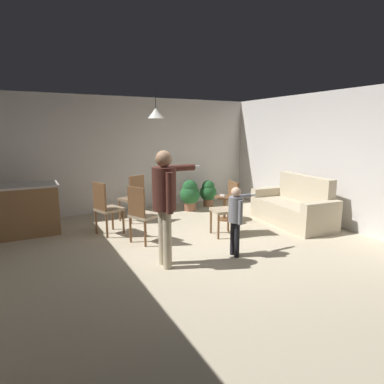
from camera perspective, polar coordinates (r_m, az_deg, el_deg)
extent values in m
plane|color=beige|center=(5.43, 0.40, -10.00)|extent=(7.68, 7.68, 0.00)
cube|color=silver|center=(8.06, -10.41, 6.52)|extent=(6.40, 0.10, 2.70)
cube|color=silver|center=(7.19, 23.66, 5.28)|extent=(0.10, 6.40, 2.70)
cube|color=beige|center=(7.10, 17.03, -3.57)|extent=(0.97, 1.51, 0.45)
cube|color=beige|center=(7.21, 19.24, 0.58)|extent=(0.32, 1.45, 0.55)
cube|color=beige|center=(6.50, 21.64, -4.36)|extent=(0.86, 0.25, 0.63)
cube|color=beige|center=(7.70, 13.23, -1.59)|extent=(0.86, 0.25, 0.63)
cylinder|color=brown|center=(6.81, 23.38, -6.31)|extent=(0.05, 0.05, 0.06)
cylinder|color=brown|center=(7.95, 15.09, -3.40)|extent=(0.05, 0.05, 0.06)
cylinder|color=brown|center=(6.37, 19.28, -7.18)|extent=(0.05, 0.05, 0.06)
cylinder|color=brown|center=(7.57, 11.19, -3.93)|extent=(0.05, 0.05, 0.06)
cube|color=olive|center=(6.76, -27.48, -3.03)|extent=(1.20, 0.60, 0.91)
cube|color=beige|center=(6.68, -27.83, 0.93)|extent=(1.26, 0.66, 0.04)
cylinder|color=brown|center=(7.06, 5.73, -0.89)|extent=(0.44, 0.44, 0.03)
cylinder|color=brown|center=(7.12, 5.69, -2.94)|extent=(0.06, 0.06, 0.49)
cylinder|color=brown|center=(7.17, 5.66, -4.72)|extent=(0.31, 0.31, 0.03)
cylinder|color=tan|center=(4.76, -5.17, -7.75)|extent=(0.12, 0.12, 0.84)
cylinder|color=tan|center=(4.61, -4.35, -8.38)|extent=(0.12, 0.12, 0.84)
cylinder|color=#4C261E|center=(4.50, -4.91, 0.60)|extent=(0.33, 0.33, 0.59)
sphere|color=#9E7556|center=(4.45, -4.99, 5.82)|extent=(0.23, 0.23, 0.23)
cylinder|color=#4C261E|center=(4.75, -2.69, 4.21)|extent=(0.56, 0.11, 0.10)
cube|color=white|center=(4.88, 0.64, 4.41)|extent=(0.13, 0.04, 0.04)
cylinder|color=#4C261E|center=(4.33, -3.95, -0.19)|extent=(0.10, 0.10, 0.56)
cylinder|color=black|center=(5.17, 7.15, -7.96)|extent=(0.08, 0.08, 0.55)
cylinder|color=black|center=(5.08, 7.88, -8.32)|extent=(0.08, 0.08, 0.55)
cylinder|color=slate|center=(4.99, 7.65, -3.04)|extent=(0.22, 0.22, 0.39)
sphere|color=#D8AD8C|center=(4.94, 7.73, -0.01)|extent=(0.15, 0.15, 0.15)
cylinder|color=slate|center=(5.16, 8.57, -0.75)|extent=(0.37, 0.07, 0.06)
cube|color=white|center=(5.29, 10.44, -0.54)|extent=(0.13, 0.04, 0.04)
cylinder|color=slate|center=(4.90, 8.48, -3.57)|extent=(0.06, 0.06, 0.37)
cylinder|color=brown|center=(6.89, -10.67, -3.70)|extent=(0.04, 0.04, 0.45)
cylinder|color=brown|center=(7.12, -8.46, -3.16)|extent=(0.04, 0.04, 0.45)
cylinder|color=brown|center=(7.16, -12.54, -3.22)|extent=(0.04, 0.04, 0.45)
cylinder|color=brown|center=(7.38, -10.35, -2.72)|extent=(0.04, 0.04, 0.45)
cube|color=#7F664C|center=(7.08, -10.58, -1.23)|extent=(0.55, 0.55, 0.05)
cube|color=brown|center=(6.89, -9.63, 0.79)|extent=(0.36, 0.19, 0.50)
cylinder|color=brown|center=(6.40, -16.44, -5.11)|extent=(0.04, 0.04, 0.45)
cylinder|color=brown|center=(6.10, -14.69, -5.79)|extent=(0.04, 0.04, 0.45)
cylinder|color=brown|center=(6.58, -13.75, -4.53)|extent=(0.04, 0.04, 0.45)
cylinder|color=brown|center=(6.29, -11.92, -5.16)|extent=(0.04, 0.04, 0.45)
cube|color=#997F60|center=(6.28, -14.30, -2.94)|extent=(0.54, 0.54, 0.05)
cube|color=brown|center=(6.12, -15.91, -0.73)|extent=(0.16, 0.37, 0.50)
cylinder|color=brown|center=(6.01, 7.82, -5.77)|extent=(0.04, 0.04, 0.45)
cylinder|color=brown|center=(6.32, 6.36, -4.90)|extent=(0.04, 0.04, 0.45)
cylinder|color=brown|center=(5.86, 4.66, -6.13)|extent=(0.04, 0.04, 0.45)
cylinder|color=brown|center=(6.18, 3.33, -5.22)|extent=(0.04, 0.04, 0.45)
cube|color=tan|center=(6.03, 5.59, -3.21)|extent=(0.48, 0.48, 0.05)
cube|color=brown|center=(6.05, 7.27, -0.53)|extent=(0.10, 0.38, 0.50)
cylinder|color=brown|center=(5.78, -10.73, -6.54)|extent=(0.04, 0.04, 0.45)
cylinder|color=brown|center=(5.53, -8.20, -7.27)|extent=(0.04, 0.04, 0.45)
cylinder|color=brown|center=(6.02, -8.18, -5.77)|extent=(0.04, 0.04, 0.45)
cylinder|color=brown|center=(5.78, -5.65, -6.42)|extent=(0.04, 0.04, 0.45)
cube|color=tan|center=(5.70, -8.26, -4.09)|extent=(0.56, 0.56, 0.05)
cube|color=brown|center=(5.51, -9.74, -1.71)|extent=(0.20, 0.36, 0.50)
cylinder|color=brown|center=(7.93, -0.37, -2.44)|extent=(0.29, 0.29, 0.22)
sphere|color=#235B2D|center=(7.87, -0.37, -0.43)|extent=(0.49, 0.49, 0.49)
sphere|color=#235B2D|center=(7.84, -0.37, 0.80)|extent=(0.37, 0.37, 0.37)
cylinder|color=brown|center=(8.41, 2.84, -1.77)|extent=(0.25, 0.25, 0.20)
sphere|color=#235B2D|center=(8.36, 2.86, -0.09)|extent=(0.43, 0.43, 0.43)
sphere|color=#235B2D|center=(8.33, 2.87, 0.93)|extent=(0.32, 0.32, 0.32)
cube|color=white|center=(7.08, 5.39, -0.57)|extent=(0.07, 0.13, 0.04)
cone|color=silver|center=(6.50, -6.36, 13.57)|extent=(0.32, 0.32, 0.20)
cylinder|color=black|center=(6.52, -6.41, 15.94)|extent=(0.01, 0.01, 0.36)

